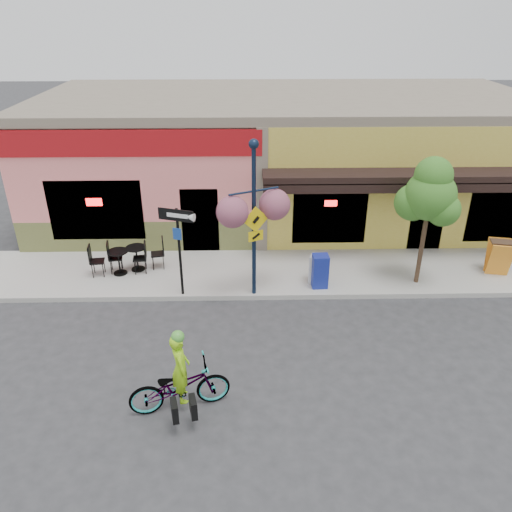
{
  "coord_description": "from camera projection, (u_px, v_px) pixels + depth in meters",
  "views": [
    {
      "loc": [
        -1.49,
        -11.5,
        7.51
      ],
      "look_at": [
        -1.25,
        0.5,
        1.4
      ],
      "focal_mm": 35.0,
      "sensor_mm": 36.0,
      "label": 1
    }
  ],
  "objects": [
    {
      "name": "street_tree",
      "position": [
        426.0,
        222.0,
        13.88
      ],
      "size": [
        1.81,
        1.81,
        3.81
      ],
      "primitive_type": null,
      "rotation": [
        0.0,
        0.0,
        -0.25
      ],
      "color": "#3D7A26",
      "rests_on": "sidewalk"
    },
    {
      "name": "sidewalk",
      "position": [
        295.0,
        272.0,
        15.43
      ],
      "size": [
        24.0,
        3.0,
        0.15
      ],
      "primitive_type": "cube",
      "color": "#9E9B93",
      "rests_on": "ground"
    },
    {
      "name": "newspaper_box_grey",
      "position": [
        317.0,
        269.0,
        14.53
      ],
      "size": [
        0.5,
        0.48,
        0.86
      ],
      "primitive_type": null,
      "rotation": [
        0.0,
        0.0,
        -0.34
      ],
      "color": "#B8B8B8",
      "rests_on": "sidewalk"
    },
    {
      "name": "one_way_sign",
      "position": [
        180.0,
        253.0,
        13.54
      ],
      "size": [
        1.01,
        0.51,
        2.58
      ],
      "primitive_type": null,
      "rotation": [
        0.0,
        0.0,
        -0.32
      ],
      "color": "black",
      "rests_on": "sidewalk"
    },
    {
      "name": "ground",
      "position": [
        302.0,
        309.0,
        13.68
      ],
      "size": [
        90.0,
        90.0,
        0.0
      ],
      "primitive_type": "plane",
      "color": "#2D2D30",
      "rests_on": "ground"
    },
    {
      "name": "newspaper_box_blue",
      "position": [
        320.0,
        271.0,
        14.28
      ],
      "size": [
        0.47,
        0.42,
        1.0
      ],
      "primitive_type": null,
      "rotation": [
        0.0,
        0.0,
        0.04
      ],
      "color": "navy",
      "rests_on": "sidewalk"
    },
    {
      "name": "lamp_post",
      "position": [
        254.0,
        221.0,
        13.17
      ],
      "size": [
        1.51,
        1.09,
        4.4
      ],
      "primitive_type": null,
      "rotation": [
        0.0,
        0.0,
        0.42
      ],
      "color": "#0F1C31",
      "rests_on": "sidewalk"
    },
    {
      "name": "curb",
      "position": [
        300.0,
        296.0,
        14.14
      ],
      "size": [
        24.0,
        0.12,
        0.15
      ],
      "primitive_type": "cube",
      "color": "#A8A59E",
      "rests_on": "ground"
    },
    {
      "name": "cyclist_rider",
      "position": [
        181.0,
        378.0,
        10.03
      ],
      "size": [
        0.5,
        0.64,
        1.55
      ],
      "primitive_type": "imported",
      "rotation": [
        0.0,
        0.0,
        1.81
      ],
      "color": "#95DC17",
      "rests_on": "ground"
    },
    {
      "name": "sandwich_board",
      "position": [
        500.0,
        260.0,
        14.79
      ],
      "size": [
        0.73,
        0.59,
        1.07
      ],
      "primitive_type": null,
      "rotation": [
        0.0,
        0.0,
        -0.21
      ],
      "color": "orange",
      "rests_on": "sidewalk"
    },
    {
      "name": "cafe_set_right",
      "position": [
        137.0,
        255.0,
        15.18
      ],
      "size": [
        1.79,
        1.13,
        1.0
      ],
      "primitive_type": null,
      "rotation": [
        0.0,
        0.0,
        0.19
      ],
      "color": "black",
      "rests_on": "sidewalk"
    },
    {
      "name": "bicycle",
      "position": [
        180.0,
        386.0,
        10.14
      ],
      "size": [
        2.18,
        1.2,
        1.09
      ],
      "primitive_type": "imported",
      "rotation": [
        0.0,
        0.0,
        1.81
      ],
      "color": "maroon",
      "rests_on": "ground"
    },
    {
      "name": "building",
      "position": [
        284.0,
        154.0,
        19.34
      ],
      "size": [
        18.2,
        8.2,
        4.5
      ],
      "primitive_type": null,
      "color": "#F37A78",
      "rests_on": "ground"
    },
    {
      "name": "cafe_set_left",
      "position": [
        119.0,
        259.0,
        14.95
      ],
      "size": [
        1.75,
        1.04,
        0.99
      ],
      "primitive_type": null,
      "rotation": [
        0.0,
        0.0,
        0.13
      ],
      "color": "black",
      "rests_on": "sidewalk"
    }
  ]
}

